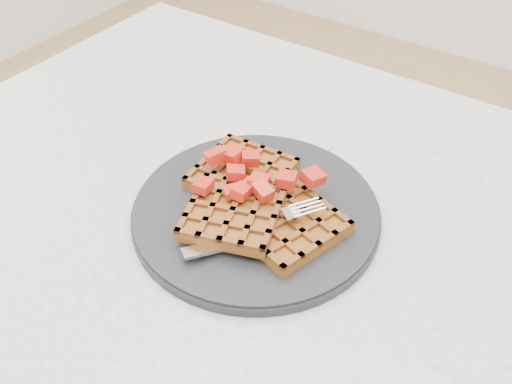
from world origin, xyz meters
TOP-DOWN VIEW (x-y plane):
  - table at (0.00, 0.00)m, footprint 1.20×0.80m
  - plate at (-0.07, -0.02)m, footprint 0.30×0.30m
  - waffles at (-0.07, -0.02)m, footprint 0.22×0.20m
  - strawberry_pile at (-0.07, -0.02)m, footprint 0.15×0.15m
  - fork at (-0.04, -0.05)m, footprint 0.12×0.16m

SIDE VIEW (x-z plane):
  - table at x=0.00m, z-range 0.26..1.01m
  - plate at x=-0.07m, z-range 0.75..0.77m
  - fork at x=-0.04m, z-range 0.77..0.78m
  - waffles at x=-0.07m, z-range 0.76..0.79m
  - strawberry_pile at x=-0.07m, z-range 0.79..0.82m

